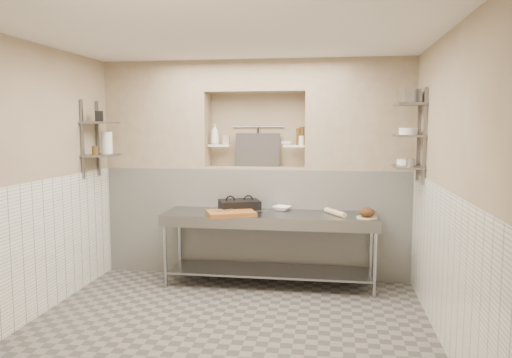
% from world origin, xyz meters
% --- Properties ---
extents(floor, '(4.00, 3.90, 0.10)m').
position_xyz_m(floor, '(0.00, 0.00, -0.05)').
color(floor, '#68615C').
rests_on(floor, ground).
extents(ceiling, '(4.00, 3.90, 0.10)m').
position_xyz_m(ceiling, '(0.00, 0.00, 2.85)').
color(ceiling, silver).
rests_on(ceiling, ground).
extents(wall_left, '(0.10, 3.90, 2.80)m').
position_xyz_m(wall_left, '(-2.05, 0.00, 1.40)').
color(wall_left, tan).
rests_on(wall_left, ground).
extents(wall_right, '(0.10, 3.90, 2.80)m').
position_xyz_m(wall_right, '(2.05, 0.00, 1.40)').
color(wall_right, tan).
rests_on(wall_right, ground).
extents(wall_back, '(4.00, 0.10, 2.80)m').
position_xyz_m(wall_back, '(0.00, 2.00, 1.40)').
color(wall_back, tan).
rests_on(wall_back, ground).
extents(wall_front, '(4.00, 0.10, 2.80)m').
position_xyz_m(wall_front, '(0.00, -2.00, 1.40)').
color(wall_front, tan).
rests_on(wall_front, ground).
extents(backwall_lower, '(4.00, 0.40, 1.40)m').
position_xyz_m(backwall_lower, '(0.00, 1.75, 0.70)').
color(backwall_lower, white).
rests_on(backwall_lower, floor).
extents(alcove_sill, '(1.30, 0.40, 0.02)m').
position_xyz_m(alcove_sill, '(0.00, 1.75, 1.41)').
color(alcove_sill, tan).
rests_on(alcove_sill, backwall_lower).
extents(backwall_pillar_left, '(1.35, 0.40, 1.40)m').
position_xyz_m(backwall_pillar_left, '(-1.33, 1.75, 2.10)').
color(backwall_pillar_left, tan).
rests_on(backwall_pillar_left, backwall_lower).
extents(backwall_pillar_right, '(1.35, 0.40, 1.40)m').
position_xyz_m(backwall_pillar_right, '(1.33, 1.75, 2.10)').
color(backwall_pillar_right, tan).
rests_on(backwall_pillar_right, backwall_lower).
extents(backwall_header, '(1.30, 0.40, 0.40)m').
position_xyz_m(backwall_header, '(0.00, 1.75, 2.60)').
color(backwall_header, tan).
rests_on(backwall_header, backwall_lower).
extents(wainscot_left, '(0.02, 3.90, 1.40)m').
position_xyz_m(wainscot_left, '(-1.99, 0.00, 0.70)').
color(wainscot_left, white).
rests_on(wainscot_left, floor).
extents(wainscot_right, '(0.02, 3.90, 1.40)m').
position_xyz_m(wainscot_right, '(1.99, 0.00, 0.70)').
color(wainscot_right, white).
rests_on(wainscot_right, floor).
extents(alcove_shelf_left, '(0.28, 0.16, 0.02)m').
position_xyz_m(alcove_shelf_left, '(-0.50, 1.75, 1.70)').
color(alcove_shelf_left, white).
rests_on(alcove_shelf_left, backwall_lower).
extents(alcove_shelf_right, '(0.28, 0.16, 0.02)m').
position_xyz_m(alcove_shelf_right, '(0.50, 1.75, 1.70)').
color(alcove_shelf_right, white).
rests_on(alcove_shelf_right, backwall_lower).
extents(utensil_rail, '(0.70, 0.02, 0.02)m').
position_xyz_m(utensil_rail, '(0.00, 1.92, 1.95)').
color(utensil_rail, gray).
rests_on(utensil_rail, wall_back).
extents(hanging_steel, '(0.02, 0.02, 0.30)m').
position_xyz_m(hanging_steel, '(0.00, 1.90, 1.78)').
color(hanging_steel, black).
rests_on(hanging_steel, utensil_rail).
extents(splash_panel, '(0.60, 0.08, 0.45)m').
position_xyz_m(splash_panel, '(0.00, 1.85, 1.64)').
color(splash_panel, '#383330').
rests_on(splash_panel, alcove_sill).
extents(shelf_rail_left_a, '(0.03, 0.03, 0.95)m').
position_xyz_m(shelf_rail_left_a, '(-1.98, 1.25, 1.80)').
color(shelf_rail_left_a, slate).
rests_on(shelf_rail_left_a, wall_left).
extents(shelf_rail_left_b, '(0.03, 0.03, 0.95)m').
position_xyz_m(shelf_rail_left_b, '(-1.98, 0.85, 1.80)').
color(shelf_rail_left_b, slate).
rests_on(shelf_rail_left_b, wall_left).
extents(wall_shelf_left_lower, '(0.30, 0.50, 0.02)m').
position_xyz_m(wall_shelf_left_lower, '(-1.84, 1.05, 1.60)').
color(wall_shelf_left_lower, slate).
rests_on(wall_shelf_left_lower, wall_left).
extents(wall_shelf_left_upper, '(0.30, 0.50, 0.03)m').
position_xyz_m(wall_shelf_left_upper, '(-1.84, 1.05, 2.00)').
color(wall_shelf_left_upper, slate).
rests_on(wall_shelf_left_upper, wall_left).
extents(shelf_rail_right_a, '(0.03, 0.03, 1.05)m').
position_xyz_m(shelf_rail_right_a, '(1.98, 1.25, 1.85)').
color(shelf_rail_right_a, slate).
rests_on(shelf_rail_right_a, wall_right).
extents(shelf_rail_right_b, '(0.03, 0.03, 1.05)m').
position_xyz_m(shelf_rail_right_b, '(1.98, 0.85, 1.85)').
color(shelf_rail_right_b, slate).
rests_on(shelf_rail_right_b, wall_right).
extents(wall_shelf_right_lower, '(0.30, 0.50, 0.02)m').
position_xyz_m(wall_shelf_right_lower, '(1.84, 1.05, 1.50)').
color(wall_shelf_right_lower, slate).
rests_on(wall_shelf_right_lower, wall_right).
extents(wall_shelf_right_mid, '(0.30, 0.50, 0.02)m').
position_xyz_m(wall_shelf_right_mid, '(1.84, 1.05, 1.85)').
color(wall_shelf_right_mid, slate).
rests_on(wall_shelf_right_mid, wall_right).
extents(wall_shelf_right_upper, '(0.30, 0.50, 0.03)m').
position_xyz_m(wall_shelf_right_upper, '(1.84, 1.05, 2.20)').
color(wall_shelf_right_upper, slate).
rests_on(wall_shelf_right_upper, wall_right).
extents(prep_table, '(2.60, 0.70, 0.90)m').
position_xyz_m(prep_table, '(0.25, 1.18, 0.64)').
color(prep_table, gray).
rests_on(prep_table, floor).
extents(panini_press, '(0.59, 0.51, 0.13)m').
position_xyz_m(panini_press, '(-0.15, 1.33, 0.97)').
color(panini_press, black).
rests_on(panini_press, prep_table).
extents(cutting_board, '(0.66, 0.57, 0.05)m').
position_xyz_m(cutting_board, '(-0.19, 1.00, 0.92)').
color(cutting_board, brown).
rests_on(cutting_board, prep_table).
extents(knife_blade, '(0.27, 0.09, 0.01)m').
position_xyz_m(knife_blade, '(0.21, 1.09, 0.95)').
color(knife_blade, gray).
rests_on(knife_blade, cutting_board).
extents(tongs, '(0.17, 0.19, 0.02)m').
position_xyz_m(tongs, '(-0.27, 0.99, 0.96)').
color(tongs, gray).
rests_on(tongs, cutting_board).
extents(mixing_bowl, '(0.28, 0.28, 0.06)m').
position_xyz_m(mixing_bowl, '(0.37, 1.42, 0.93)').
color(mixing_bowl, white).
rests_on(mixing_bowl, prep_table).
extents(rolling_pin, '(0.27, 0.39, 0.06)m').
position_xyz_m(rolling_pin, '(1.04, 1.19, 0.93)').
color(rolling_pin, '#C8B285').
rests_on(rolling_pin, prep_table).
extents(bread_board, '(0.23, 0.23, 0.01)m').
position_xyz_m(bread_board, '(1.40, 1.05, 0.91)').
color(bread_board, '#C8B285').
rests_on(bread_board, prep_table).
extents(bread_loaf, '(0.19, 0.19, 0.11)m').
position_xyz_m(bread_loaf, '(1.40, 1.05, 0.97)').
color(bread_loaf, '#4C2D19').
rests_on(bread_loaf, bread_board).
extents(bottle_soap, '(0.14, 0.14, 0.27)m').
position_xyz_m(bottle_soap, '(-0.55, 1.71, 1.85)').
color(bottle_soap, white).
rests_on(bottle_soap, alcove_shelf_left).
extents(jar_alcove, '(0.08, 0.08, 0.12)m').
position_xyz_m(jar_alcove, '(-0.41, 1.78, 1.77)').
color(jar_alcove, tan).
rests_on(jar_alcove, alcove_shelf_left).
extents(bowl_alcove, '(0.17, 0.17, 0.04)m').
position_xyz_m(bowl_alcove, '(0.40, 1.74, 1.73)').
color(bowl_alcove, white).
rests_on(bowl_alcove, alcove_shelf_right).
extents(condiment_a, '(0.06, 0.06, 0.24)m').
position_xyz_m(condiment_a, '(0.60, 1.77, 1.83)').
color(condiment_a, '#4A3315').
rests_on(condiment_a, alcove_shelf_right).
extents(condiment_b, '(0.05, 0.05, 0.22)m').
position_xyz_m(condiment_b, '(0.55, 1.75, 1.82)').
color(condiment_b, '#4A3315').
rests_on(condiment_b, alcove_shelf_right).
extents(condiment_c, '(0.07, 0.07, 0.12)m').
position_xyz_m(condiment_c, '(0.59, 1.74, 1.77)').
color(condiment_c, white).
rests_on(condiment_c, alcove_shelf_right).
extents(jug_left, '(0.14, 0.14, 0.27)m').
position_xyz_m(jug_left, '(-1.84, 1.22, 1.75)').
color(jug_left, white).
rests_on(jug_left, wall_shelf_left_lower).
extents(jar_left, '(0.07, 0.07, 0.11)m').
position_xyz_m(jar_left, '(-1.84, 0.89, 1.67)').
color(jar_left, '#4A3315').
rests_on(jar_left, wall_shelf_left_lower).
extents(box_left_upper, '(0.12, 0.12, 0.13)m').
position_xyz_m(box_left_upper, '(-1.84, 1.03, 2.08)').
color(box_left_upper, black).
rests_on(box_left_upper, wall_shelf_left_upper).
extents(bowl_right, '(0.21, 0.21, 0.06)m').
position_xyz_m(bowl_right, '(1.84, 1.21, 1.54)').
color(bowl_right, white).
rests_on(bowl_right, wall_shelf_right_lower).
extents(canister_right, '(0.09, 0.09, 0.09)m').
position_xyz_m(canister_right, '(1.84, 0.88, 1.56)').
color(canister_right, gray).
rests_on(canister_right, wall_shelf_right_lower).
extents(bowl_right_mid, '(0.21, 0.21, 0.08)m').
position_xyz_m(bowl_right_mid, '(1.84, 1.12, 1.90)').
color(bowl_right_mid, white).
rests_on(bowl_right_mid, wall_shelf_right_mid).
extents(basket_right, '(0.24, 0.28, 0.15)m').
position_xyz_m(basket_right, '(1.84, 1.10, 2.29)').
color(basket_right, gray).
rests_on(basket_right, wall_shelf_right_upper).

